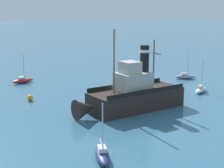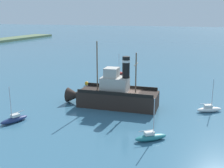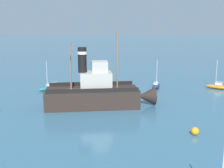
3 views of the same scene
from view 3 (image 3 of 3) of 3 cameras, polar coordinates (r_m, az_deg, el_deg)
The scene contains 6 objects.
ground_plane at distance 36.36m, azimuth -7.08°, elevation -5.04°, with size 600.00×600.00×0.00m, color #38667F.
old_tugboat at distance 36.77m, azimuth -3.09°, elevation -1.82°, with size 5.04×14.56×9.90m.
sailboat_orange at distance 50.69m, azimuth 20.62°, elevation -0.45°, with size 3.12×3.73×4.90m.
sailboat_navy at distance 48.54m, azimuth 8.95°, elevation -0.35°, with size 3.94×2.44×4.90m.
sailboat_teal at distance 47.48m, azimuth -12.64°, elevation -0.76°, with size 3.20×3.67×4.90m.
mooring_buoy at distance 28.76m, azimuth 16.51°, elevation -9.15°, with size 0.80×0.80×0.80m, color orange.
Camera 3 is at (34.77, 2.47, 10.34)m, focal length 45.00 mm.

